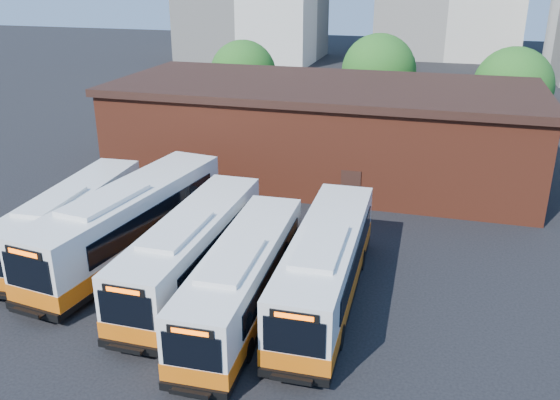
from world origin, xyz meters
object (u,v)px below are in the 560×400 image
(bus_midwest, at_px, (193,252))
(transit_worker, at_px, (294,336))
(bus_west, at_px, (129,225))
(bus_east, at_px, (326,268))
(bus_farwest, at_px, (71,221))
(bus_mideast, at_px, (243,281))

(bus_midwest, relative_size, transit_worker, 6.65)
(bus_west, height_order, bus_east, bus_west)
(bus_farwest, height_order, bus_midwest, bus_midwest)
(bus_farwest, xyz_separation_m, bus_west, (3.41, -0.01, 0.23))
(bus_west, xyz_separation_m, bus_east, (10.34, -1.60, -0.15))
(bus_midwest, height_order, bus_east, bus_east)
(bus_mideast, distance_m, bus_east, 3.64)
(bus_midwest, bearing_deg, bus_mideast, -30.28)
(bus_farwest, bearing_deg, bus_west, -3.10)
(bus_farwest, relative_size, bus_west, 0.86)
(bus_farwest, relative_size, transit_worker, 6.41)
(bus_west, xyz_separation_m, bus_midwest, (4.14, -1.67, -0.17))
(bus_farwest, distance_m, bus_east, 13.83)
(bus_west, bearing_deg, bus_east, -1.14)
(bus_midwest, xyz_separation_m, transit_worker, (5.94, -4.30, -0.60))
(bus_farwest, height_order, bus_east, bus_east)
(bus_farwest, xyz_separation_m, bus_mideast, (10.63, -3.48, 0.01))
(bus_mideast, height_order, transit_worker, bus_mideast)
(bus_mideast, xyz_separation_m, transit_worker, (2.86, -2.49, -0.54))
(bus_east, bearing_deg, transit_worker, -94.71)
(bus_farwest, xyz_separation_m, bus_midwest, (7.54, -1.67, 0.07))
(bus_mideast, bearing_deg, bus_east, 29.19)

